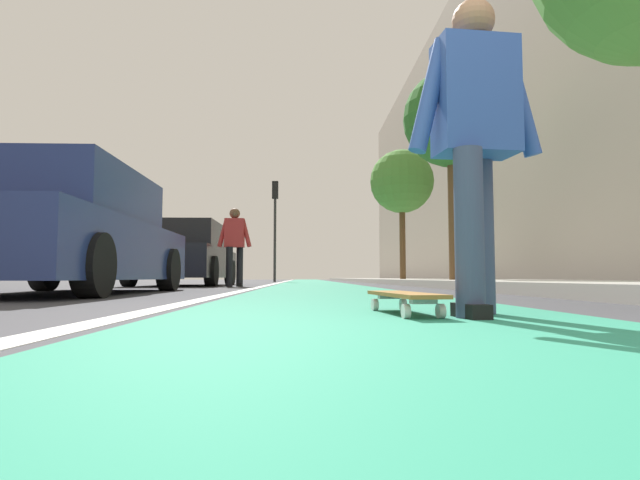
# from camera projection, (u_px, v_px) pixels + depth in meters

# --- Properties ---
(ground_plane) EXTENTS (80.00, 80.00, 0.00)m
(ground_plane) POSITION_uv_depth(u_px,v_px,m) (319.00, 287.00, 11.15)
(ground_plane) COLOR #38383D
(bike_lane_paint) EXTENTS (56.00, 2.16, 0.00)m
(bike_lane_paint) POSITION_uv_depth(u_px,v_px,m) (310.00, 282.00, 25.11)
(bike_lane_paint) COLOR #288466
(bike_lane_paint) RESTS_ON ground
(lane_stripe_white) EXTENTS (52.00, 0.16, 0.01)m
(lane_stripe_white) POSITION_uv_depth(u_px,v_px,m) (281.00, 282.00, 21.08)
(lane_stripe_white) COLOR silver
(lane_stripe_white) RESTS_ON ground
(sidewalk_curb) EXTENTS (52.00, 3.20, 0.14)m
(sidewalk_curb) POSITION_uv_depth(u_px,v_px,m) (409.00, 281.00, 19.25)
(sidewalk_curb) COLOR #9E9B93
(sidewalk_curb) RESTS_ON ground
(building_facade) EXTENTS (40.00, 1.20, 12.42)m
(building_facade) POSITION_uv_depth(u_px,v_px,m) (456.00, 146.00, 23.78)
(building_facade) COLOR gray
(building_facade) RESTS_ON ground
(skateboard) EXTENTS (0.86, 0.29, 0.11)m
(skateboard) POSITION_uv_depth(u_px,v_px,m) (404.00, 297.00, 2.75)
(skateboard) COLOR white
(skateboard) RESTS_ON ground
(skater_person) EXTENTS (0.48, 0.72, 1.64)m
(skater_person) POSITION_uv_depth(u_px,v_px,m) (475.00, 132.00, 2.67)
(skater_person) COLOR #384260
(skater_person) RESTS_ON ground
(parked_car_near) EXTENTS (4.49, 2.02, 1.47)m
(parked_car_near) POSITION_uv_depth(u_px,v_px,m) (64.00, 235.00, 6.22)
(parked_car_near) COLOR navy
(parked_car_near) RESTS_ON ground
(parked_car_mid) EXTENTS (4.53, 1.99, 1.49)m
(parked_car_mid) POSITION_uv_depth(u_px,v_px,m) (185.00, 256.00, 12.55)
(parked_car_mid) COLOR black
(parked_car_mid) RESTS_ON ground
(traffic_light) EXTENTS (0.33, 0.28, 4.61)m
(traffic_light) POSITION_uv_depth(u_px,v_px,m) (275.00, 213.00, 23.84)
(traffic_light) COLOR #2D2D2D
(traffic_light) RESTS_ON ground
(street_tree_mid) EXTENTS (2.31, 2.31, 5.11)m
(street_tree_mid) POSITION_uv_depth(u_px,v_px,m) (452.00, 120.00, 12.30)
(street_tree_mid) COLOR brown
(street_tree_mid) RESTS_ON ground
(street_tree_far) EXTENTS (2.26, 2.26, 4.75)m
(street_tree_far) POSITION_uv_depth(u_px,v_px,m) (402.00, 182.00, 18.54)
(street_tree_far) COLOR brown
(street_tree_far) RESTS_ON ground
(pedestrian_distant) EXTENTS (0.48, 0.74, 1.69)m
(pedestrian_distant) POSITION_uv_depth(u_px,v_px,m) (235.00, 242.00, 11.23)
(pedestrian_distant) COLOR black
(pedestrian_distant) RESTS_ON ground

